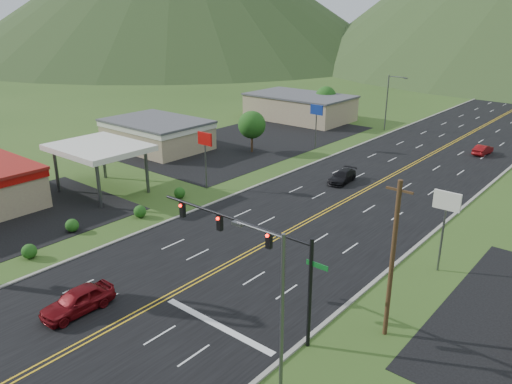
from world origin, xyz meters
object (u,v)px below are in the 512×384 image
Objects in this scene: streetlight_east at (277,303)px; gas_canopy at (99,149)px; traffic_signal at (256,246)px; car_dark_mid at (342,177)px; car_red_near at (78,301)px; car_red_far at (483,150)px; streetlight_west at (389,99)px.

streetlight_east is 35.28m from gas_canopy.
streetlight_east reaches higher than traffic_signal.
car_red_near is at bearing -95.05° from car_dark_mid.
traffic_signal is at bearing -15.70° from gas_canopy.
gas_canopy is at bearing 62.28° from car_red_far.
car_red_far is at bearing 63.43° from car_dark_mid.
streetlight_east is 1.91× the size of car_dark_mid.
streetlight_west is at bearing 97.89° from car_red_near.
streetlight_east is 0.90× the size of gas_canopy.
gas_canopy is at bearing -139.24° from car_dark_mid.
car_red_far is at bearing 81.57° from car_red_near.
car_dark_mid is (-14.53, 31.47, -4.50)m from streetlight_east.
car_red_near is (-9.58, -6.74, -4.49)m from traffic_signal.
streetlight_west reaches higher than car_red_far.
gas_canopy reaches higher than car_red_near.
gas_canopy is at bearing 160.12° from streetlight_east.
gas_canopy is 2.44× the size of car_red_far.
car_red_near is 1.20× the size of car_red_far.
streetlight_west reaches higher than traffic_signal.
car_red_near is at bearing -169.12° from streetlight_east.
traffic_signal is 50.56m from car_red_far.
streetlight_east reaches higher than car_red_near.
gas_canopy is (-28.48, 8.00, -0.46)m from traffic_signal.
traffic_signal is 2.78× the size of car_dark_mid.
car_red_near is at bearing -82.21° from streetlight_west.
traffic_signal is 12.55m from car_red_near.
traffic_signal is 58.88m from streetlight_west.
streetlight_west is 49.10m from gas_canopy.
car_dark_mid is at bearing -73.73° from streetlight_west.
streetlight_west is (-18.16, 56.00, -0.15)m from traffic_signal.
car_red_far is at bearing 57.02° from gas_canopy.
traffic_signal is at bearing -75.78° from car_dark_mid.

